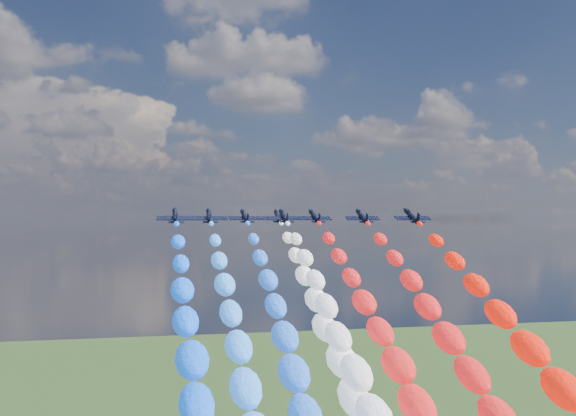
{
  "coord_description": "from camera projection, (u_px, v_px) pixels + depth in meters",
  "views": [
    {
      "loc": [
        -33.53,
        -151.95,
        95.03
      ],
      "look_at": [
        0.0,
        4.0,
        97.62
      ],
      "focal_mm": 41.72,
      "sensor_mm": 36.0,
      "label": 1
    }
  ],
  "objects": [
    {
      "name": "trail_6",
      "position": [
        487.0,
        413.0,
        104.44
      ],
      "size": [
        7.23,
        120.41,
        65.84
      ],
      "primitive_type": null,
      "color": "red"
    },
    {
      "name": "trail_3",
      "position": [
        363.0,
        411.0,
        105.37
      ],
      "size": [
        7.23,
        120.41,
        65.84
      ],
      "primitive_type": null,
      "color": "silver"
    },
    {
      "name": "jet_6",
      "position": [
        362.0,
        216.0,
        164.59
      ],
      "size": [
        8.7,
        11.58,
        6.2
      ],
      "primitive_type": null,
      "rotation": [
        0.36,
        0.0,
        -0.03
      ],
      "color": "black"
    },
    {
      "name": "jet_2",
      "position": [
        245.0,
        216.0,
        165.61
      ],
      "size": [
        8.69,
        11.58,
        6.2
      ],
      "primitive_type": null,
      "rotation": [
        0.36,
        0.0,
        0.03
      ],
      "color": "black"
    },
    {
      "name": "jet_7",
      "position": [
        412.0,
        216.0,
        155.05
      ],
      "size": [
        8.5,
        11.44,
        6.2
      ],
      "primitive_type": null,
      "rotation": [
        0.36,
        0.0,
        -0.02
      ],
      "color": "black"
    },
    {
      "name": "trail_2",
      "position": [
        302.0,
        411.0,
        105.46
      ],
      "size": [
        7.23,
        120.41,
        65.84
      ],
      "primitive_type": null,
      "color": "blue"
    },
    {
      "name": "jet_3",
      "position": [
        284.0,
        216.0,
        165.52
      ],
      "size": [
        8.32,
        11.3,
        6.2
      ],
      "primitive_type": null,
      "rotation": [
        0.36,
        0.0,
        0.0
      ],
      "color": "black"
    },
    {
      "name": "jet_0",
      "position": [
        176.0,
        216.0,
        146.2
      ],
      "size": [
        8.32,
        11.31,
        6.2
      ],
      "primitive_type": null,
      "rotation": [
        0.36,
        0.0,
        0.0
      ],
      "color": "black"
    },
    {
      "name": "jet_5",
      "position": [
        315.0,
        217.0,
        171.06
      ],
      "size": [
        8.74,
        11.61,
        6.2
      ],
      "primitive_type": null,
      "rotation": [
        0.36,
        0.0,
        0.04
      ],
      "color": "black"
    },
    {
      "name": "trail_4",
      "position": [
        347.0,
        395.0,
        115.31
      ],
      "size": [
        7.23,
        120.41,
        65.84
      ],
      "primitive_type": null,
      "color": "white"
    },
    {
      "name": "trail_5",
      "position": [
        406.0,
        402.0,
        110.91
      ],
      "size": [
        7.23,
        120.41,
        65.84
      ],
      "primitive_type": null,
      "color": "red"
    },
    {
      "name": "jet_4",
      "position": [
        278.0,
        217.0,
        175.46
      ],
      "size": [
        8.95,
        11.76,
        6.2
      ],
      "primitive_type": null,
      "rotation": [
        0.36,
        0.0,
        -0.06
      ],
      "color": "black"
    },
    {
      "name": "jet_1",
      "position": [
        209.0,
        216.0,
        155.81
      ],
      "size": [
        8.75,
        11.62,
        6.2
      ],
      "primitive_type": null,
      "rotation": [
        0.36,
        0.0,
        -0.04
      ],
      "color": "black"
    }
  ]
}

